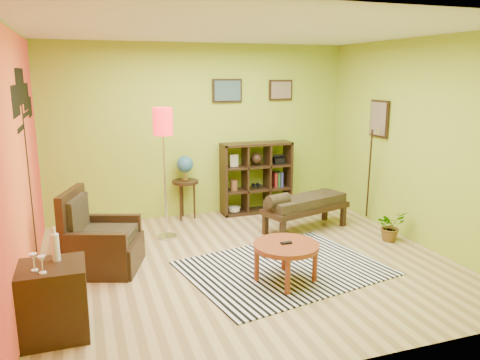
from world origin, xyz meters
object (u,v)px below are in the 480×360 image
object	(u,v)px
armchair	(99,245)
coffee_table	(286,249)
bench	(304,204)
cube_shelf	(257,178)
floor_lamp	(163,134)
globe_table	(185,171)
potted_plant	(390,229)
side_cabinet	(54,300)

from	to	relation	value
armchair	coffee_table	bearing A→B (deg)	-28.45
coffee_table	bench	distance (m)	1.84
coffee_table	cube_shelf	size ratio (longest dim) A/B	0.62
floor_lamp	bench	size ratio (longest dim) A/B	1.27
armchair	globe_table	world-z (taller)	globe_table
coffee_table	bench	size ratio (longest dim) A/B	0.51
cube_shelf	bench	size ratio (longest dim) A/B	0.82
globe_table	potted_plant	bearing A→B (deg)	-37.88
coffee_table	side_cabinet	xyz separation A→B (m)	(-2.43, -0.36, -0.05)
potted_plant	coffee_table	bearing A→B (deg)	-158.93
armchair	potted_plant	world-z (taller)	armchair
globe_table	cube_shelf	world-z (taller)	cube_shelf
globe_table	potted_plant	world-z (taller)	globe_table
floor_lamp	side_cabinet	bearing A→B (deg)	-122.09
side_cabinet	coffee_table	bearing A→B (deg)	8.36
armchair	cube_shelf	xyz separation A→B (m)	(2.66, 1.62, 0.30)
globe_table	bench	distance (m)	1.97
coffee_table	potted_plant	distance (m)	2.12
armchair	globe_table	distance (m)	2.23
globe_table	side_cabinet	bearing A→B (deg)	-121.45
potted_plant	armchair	bearing A→B (deg)	175.44
coffee_table	cube_shelf	distance (m)	2.79
side_cabinet	globe_table	xyz separation A→B (m)	(1.88, 3.07, 0.44)
coffee_table	bench	bearing A→B (deg)	57.31
globe_table	cube_shelf	distance (m)	1.25
potted_plant	globe_table	bearing A→B (deg)	142.12
globe_table	bench	world-z (taller)	globe_table
bench	coffee_table	bearing A→B (deg)	-122.69
bench	potted_plant	size ratio (longest dim) A/B	3.40
armchair	globe_table	bearing A→B (deg)	49.08
cube_shelf	bench	world-z (taller)	cube_shelf
coffee_table	floor_lamp	xyz separation A→B (m)	(-1.02, 1.90, 1.12)
side_cabinet	bench	world-z (taller)	side_cabinet
coffee_table	globe_table	distance (m)	2.80
coffee_table	floor_lamp	world-z (taller)	floor_lamp
side_cabinet	cube_shelf	bearing A→B (deg)	44.43
armchair	bench	world-z (taller)	armchair
floor_lamp	globe_table	distance (m)	1.19
globe_table	coffee_table	bearing A→B (deg)	-78.50
side_cabinet	bench	distance (m)	3.92
side_cabinet	floor_lamp	world-z (taller)	floor_lamp
side_cabinet	globe_table	bearing A→B (deg)	58.55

